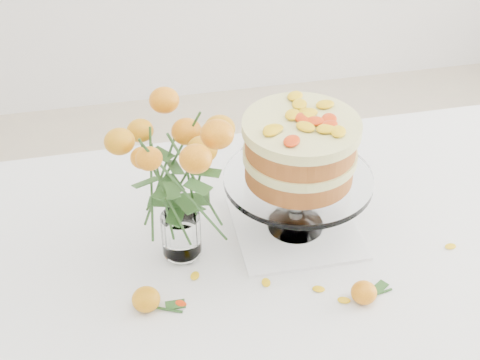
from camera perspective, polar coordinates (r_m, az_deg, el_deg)
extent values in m
cube|color=tan|center=(1.50, 5.76, -6.07)|extent=(1.40, 0.90, 0.04)
cylinder|color=tan|center=(2.00, -15.75, -9.16)|extent=(0.06, 0.06, 0.71)
cylinder|color=tan|center=(2.22, 17.84, -4.10)|extent=(0.06, 0.06, 0.71)
cube|color=white|center=(1.49, 5.81, -5.43)|extent=(1.42, 0.92, 0.01)
cube|color=white|center=(1.89, 1.58, 1.51)|extent=(1.42, 0.01, 0.20)
cube|color=white|center=(1.51, 4.71, -4.00)|extent=(0.27, 0.27, 0.01)
cylinder|color=white|center=(1.46, 4.87, -1.68)|extent=(0.03, 0.03, 0.10)
cylinder|color=white|center=(1.43, 4.99, 0.14)|extent=(0.32, 0.32, 0.01)
cylinder|color=#AD6827|center=(1.41, 5.05, 1.10)|extent=(0.29, 0.29, 0.05)
cylinder|color=beige|center=(1.39, 5.12, 2.21)|extent=(0.30, 0.30, 0.02)
cylinder|color=#AD6827|center=(1.37, 5.20, 3.34)|extent=(0.29, 0.29, 0.05)
cylinder|color=beige|center=(1.35, 5.28, 4.54)|extent=(0.30, 0.30, 0.02)
cylinder|color=white|center=(1.45, -4.93, -6.14)|extent=(0.07, 0.07, 0.01)
cylinder|color=white|center=(1.42, -5.04, -4.61)|extent=(0.08, 0.08, 0.10)
ellipsoid|color=orange|center=(1.34, -8.02, -10.04)|extent=(0.06, 0.06, 0.05)
cylinder|color=#295020|center=(1.34, -6.33, -10.94)|extent=(0.06, 0.03, 0.01)
ellipsoid|color=#CC6809|center=(1.36, 10.52, -9.42)|extent=(0.05, 0.05, 0.04)
cylinder|color=#295020|center=(1.39, 11.72, -9.50)|extent=(0.06, 0.02, 0.01)
ellipsoid|color=yellow|center=(1.39, 2.24, -8.75)|extent=(0.03, 0.02, 0.00)
ellipsoid|color=yellow|center=(1.38, 6.72, -9.23)|extent=(0.03, 0.02, 0.00)
ellipsoid|color=yellow|center=(1.37, 8.85, -10.11)|extent=(0.03, 0.02, 0.00)
ellipsoid|color=yellow|center=(1.40, -3.87, -8.17)|extent=(0.03, 0.02, 0.00)
ellipsoid|color=yellow|center=(1.35, -5.09, -10.48)|extent=(0.03, 0.02, 0.00)
ellipsoid|color=yellow|center=(1.53, 17.52, -5.43)|extent=(0.03, 0.02, 0.00)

